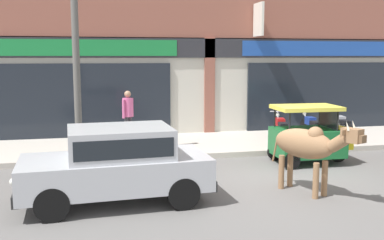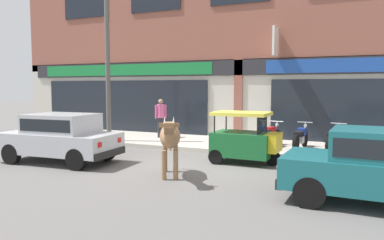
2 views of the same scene
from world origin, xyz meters
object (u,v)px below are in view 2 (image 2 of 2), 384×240
at_px(motorcycle_2, 334,139).
at_px(utility_pole, 108,64).
at_px(motorcycle_0, 269,136).
at_px(motorcycle_1, 301,138).
at_px(cow, 170,137).
at_px(car_0, 382,164).
at_px(car_1, 60,135).
at_px(pedestrian, 161,114).
at_px(auto_rickshaw, 245,141).

relative_size(motorcycle_2, utility_pole, 0.30).
xyz_separation_m(motorcycle_0, motorcycle_1, (1.07, 0.05, 0.00)).
height_order(cow, utility_pole, utility_pole).
xyz_separation_m(car_0, utility_pole, (-9.31, 4.20, 2.32)).
bearing_deg(car_0, motorcycle_0, 122.21).
height_order(cow, car_1, cow).
bearing_deg(car_1, pedestrian, 83.14).
bearing_deg(pedestrian, car_0, -36.51).
relative_size(car_0, utility_pole, 0.61).
bearing_deg(cow, pedestrian, 120.62).
xyz_separation_m(car_0, pedestrian, (-7.90, 5.85, 0.32)).
relative_size(auto_rickshaw, utility_pole, 0.34).
bearing_deg(pedestrian, motorcycle_0, -8.58).
bearing_deg(cow, auto_rickshaw, 61.58).
relative_size(car_0, motorcycle_1, 2.02).
relative_size(car_1, motorcycle_0, 2.07).
relative_size(cow, motorcycle_2, 1.10).
height_order(cow, pedestrian, pedestrian).
bearing_deg(motorcycle_0, cow, -107.65).
relative_size(car_0, pedestrian, 2.29).
relative_size(car_1, motorcycle_1, 2.03).
bearing_deg(utility_pole, car_1, -77.09).
height_order(motorcycle_0, utility_pole, utility_pole).
height_order(motorcycle_0, pedestrian, pedestrian).
bearing_deg(auto_rickshaw, car_1, -157.33).
height_order(cow, motorcycle_0, cow).
relative_size(cow, utility_pole, 0.33).
bearing_deg(auto_rickshaw, motorcycle_2, 45.59).
bearing_deg(utility_pole, cow, -39.04).
bearing_deg(cow, motorcycle_0, 72.35).
xyz_separation_m(car_1, motorcycle_2, (7.40, 4.50, -0.27)).
bearing_deg(car_1, motorcycle_0, 39.90).
relative_size(motorcycle_0, utility_pole, 0.30).
bearing_deg(pedestrian, auto_rickshaw, -33.89).
bearing_deg(utility_pole, pedestrian, 49.41).
distance_m(cow, motorcycle_2, 5.98).
relative_size(motorcycle_1, pedestrian, 1.13).
height_order(car_1, motorcycle_0, car_1).
xyz_separation_m(car_1, pedestrian, (0.62, 5.11, 0.32)).
xyz_separation_m(auto_rickshaw, motorcycle_0, (0.20, 2.29, -0.12)).
distance_m(cow, car_1, 3.80).
distance_m(motorcycle_1, pedestrian, 5.80).
height_order(car_1, motorcycle_1, car_1).
bearing_deg(auto_rickshaw, car_0, -39.66).
relative_size(cow, pedestrian, 1.24).
bearing_deg(car_0, car_1, 175.07).
relative_size(motorcycle_2, pedestrian, 1.12).
bearing_deg(car_1, car_0, -4.93).
distance_m(car_0, car_1, 8.55).
bearing_deg(auto_rickshaw, motorcycle_0, 84.99).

